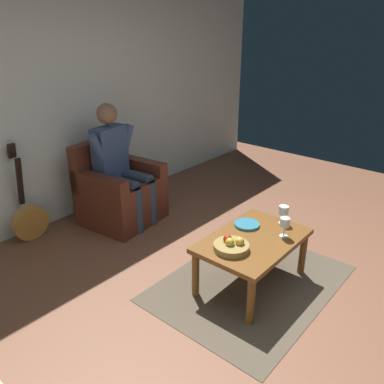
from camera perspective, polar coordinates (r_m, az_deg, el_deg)
name	(u,v)px	position (r m, az deg, el deg)	size (l,w,h in m)	color
ground_plane	(286,308)	(3.28, 13.47, -15.99)	(7.21, 7.21, 0.00)	brown
wall_back	(66,90)	(4.47, -17.74, 13.80)	(6.41, 0.06, 2.77)	silver
rug	(250,283)	(3.48, 8.38, -12.83)	(1.63, 1.22, 0.01)	brown
armchair	(119,193)	(4.39, -10.46, -0.15)	(0.84, 0.79, 0.89)	#502418
person_seated	(119,162)	(4.24, -10.53, 4.32)	(0.65, 0.63, 1.29)	#3A4B72
coffee_table	(253,245)	(3.28, 8.76, -7.60)	(0.94, 0.62, 0.44)	brown
guitar	(30,219)	(4.30, -22.40, -3.64)	(0.36, 0.22, 0.99)	#BC8236
wine_glass_near	(284,211)	(3.47, 13.09, -2.70)	(0.08, 0.08, 0.16)	silver
wine_glass_far	(285,223)	(3.26, 13.25, -4.44)	(0.08, 0.08, 0.17)	silver
fruit_bowl	(232,246)	(3.06, 5.73, -7.71)	(0.27, 0.27, 0.11)	olive
decorative_dish	(247,225)	(3.42, 7.93, -4.67)	(0.22, 0.22, 0.02)	teal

